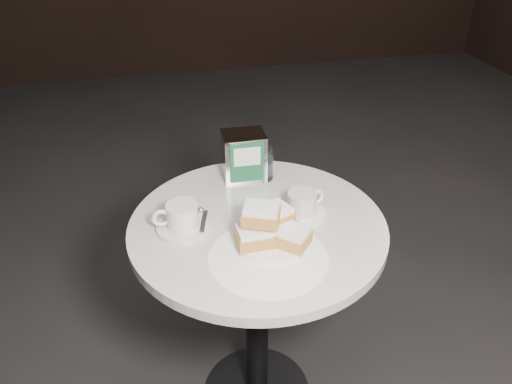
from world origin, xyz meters
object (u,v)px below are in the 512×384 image
object	(u,v)px
beignet_plate	(270,230)
coffee_cup_right	(302,205)
cafe_table	(257,277)
water_glass_left	(240,159)
coffee_cup_left	(182,218)
water_glass_right	(263,164)
napkin_dispenser	(244,156)

from	to	relation	value
beignet_plate	coffee_cup_right	size ratio (longest dim) A/B	1.27
cafe_table	coffee_cup_right	distance (m)	0.26
coffee_cup_right	water_glass_left	size ratio (longest dim) A/B	1.43
coffee_cup_left	coffee_cup_right	distance (m)	0.33
coffee_cup_left	water_glass_right	world-z (taller)	water_glass_right
cafe_table	coffee_cup_right	size ratio (longest dim) A/B	4.23
coffee_cup_right	beignet_plate	bearing A→B (deg)	-157.89
water_glass_left	water_glass_right	world-z (taller)	water_glass_left
cafe_table	napkin_dispenser	distance (m)	0.37
beignet_plate	coffee_cup_left	world-z (taller)	beignet_plate
water_glass_right	water_glass_left	bearing A→B (deg)	159.57
coffee_cup_right	water_glass_left	bearing A→B (deg)	97.05
beignet_plate	water_glass_right	world-z (taller)	beignet_plate
coffee_cup_right	water_glass_left	world-z (taller)	water_glass_left
beignet_plate	napkin_dispenser	size ratio (longest dim) A/B	1.51
beignet_plate	coffee_cup_right	world-z (taller)	beignet_plate
cafe_table	beignet_plate	distance (m)	0.26
coffee_cup_left	water_glass_right	distance (m)	0.34
cafe_table	coffee_cup_right	xyz separation A→B (m)	(0.13, 0.01, 0.23)
napkin_dispenser	water_glass_right	bearing A→B (deg)	-17.28
coffee_cup_right	coffee_cup_left	bearing A→B (deg)	158.32
cafe_table	water_glass_right	distance (m)	0.34
coffee_cup_left	water_glass_left	size ratio (longest dim) A/B	1.25
coffee_cup_right	water_glass_right	xyz separation A→B (m)	(-0.06, 0.22, 0.02)
cafe_table	water_glass_left	size ratio (longest dim) A/B	6.05
coffee_cup_right	napkin_dispenser	bearing A→B (deg)	95.59
coffee_cup_left	water_glass_left	xyz separation A→B (m)	(0.20, 0.24, 0.03)
napkin_dispenser	water_glass_left	bearing A→B (deg)	149.67
water_glass_left	cafe_table	bearing A→B (deg)	-90.27
water_glass_right	napkin_dispenser	world-z (taller)	napkin_dispenser
cafe_table	beignet_plate	xyz separation A→B (m)	(0.01, -0.10, 0.24)
water_glass_right	napkin_dispenser	size ratio (longest dim) A/B	0.71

